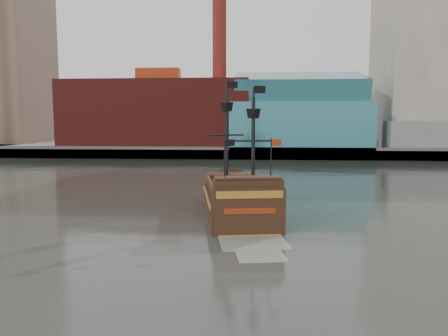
{
  "coord_description": "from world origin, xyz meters",
  "views": [
    {
      "loc": [
        0.92,
        -28.47,
        8.26
      ],
      "look_at": [
        -2.02,
        9.89,
        4.0
      ],
      "focal_mm": 35.0,
      "sensor_mm": 36.0,
      "label": 1
    }
  ],
  "objects": [
    {
      "name": "promenade_far",
      "position": [
        0.0,
        92.0,
        1.0
      ],
      "size": [
        220.0,
        60.0,
        2.0
      ],
      "primitive_type": "cube",
      "color": "slate",
      "rests_on": "ground"
    },
    {
      "name": "ground",
      "position": [
        0.0,
        0.0,
        0.0
      ],
      "size": [
        400.0,
        400.0,
        0.0
      ],
      "primitive_type": "plane",
      "color": "#292C26",
      "rests_on": "ground"
    },
    {
      "name": "skyline",
      "position": [
        5.21,
        84.56,
        24.55
      ],
      "size": [
        149.0,
        45.0,
        62.0
      ],
      "color": "brown",
      "rests_on": "promenade_far"
    },
    {
      "name": "pirate_ship",
      "position": [
        -0.64,
        8.33,
        1.13
      ],
      "size": [
        7.62,
        17.23,
        12.46
      ],
      "rotation": [
        0.0,
        0.0,
        0.17
      ],
      "color": "black",
      "rests_on": "ground"
    },
    {
      "name": "seawall",
      "position": [
        0.0,
        62.5,
        1.3
      ],
      "size": [
        220.0,
        1.0,
        2.6
      ],
      "primitive_type": "cube",
      "color": "#4C4C49",
      "rests_on": "ground"
    }
  ]
}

